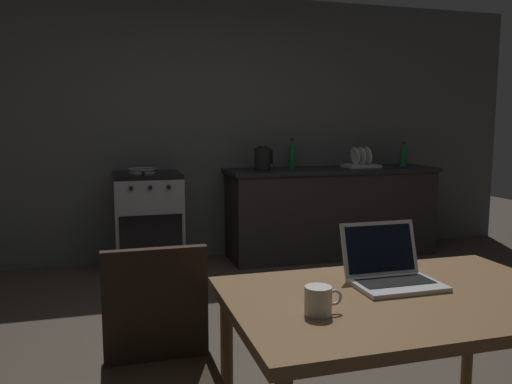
{
  "coord_description": "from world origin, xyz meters",
  "views": [
    {
      "loc": [
        -0.9,
        -2.45,
        1.34
      ],
      "look_at": [
        0.08,
        0.94,
        0.88
      ],
      "focal_mm": 36.2,
      "sensor_mm": 36.0,
      "label": 1
    }
  ],
  "objects_px": {
    "electric_kettle": "(263,159)",
    "dish_rack": "(361,163)",
    "frying_pan": "(142,171)",
    "bottle_b": "(292,154)",
    "bottle": "(403,155)",
    "coffee_mug": "(319,300)",
    "dining_table": "(403,314)",
    "stove_oven": "(148,221)",
    "chair": "(160,361)",
    "laptop": "(391,272)"
  },
  "relations": [
    {
      "from": "electric_kettle",
      "to": "dish_rack",
      "type": "distance_m",
      "value": 1.06
    },
    {
      "from": "electric_kettle",
      "to": "dish_rack",
      "type": "xyz_separation_m",
      "value": [
        1.06,
        0.0,
        -0.06
      ]
    },
    {
      "from": "frying_pan",
      "to": "bottle_b",
      "type": "height_order",
      "value": "bottle_b"
    },
    {
      "from": "electric_kettle",
      "to": "frying_pan",
      "type": "distance_m",
      "value": 1.15
    },
    {
      "from": "electric_kettle",
      "to": "bottle",
      "type": "relative_size",
      "value": 0.88
    },
    {
      "from": "frying_pan",
      "to": "coffee_mug",
      "type": "relative_size",
      "value": 3.41
    },
    {
      "from": "dish_rack",
      "to": "dining_table",
      "type": "bearing_deg",
      "value": -115.06
    },
    {
      "from": "stove_oven",
      "to": "dish_rack",
      "type": "bearing_deg",
      "value": 0.07
    },
    {
      "from": "bottle",
      "to": "frying_pan",
      "type": "xyz_separation_m",
      "value": [
        -2.67,
        0.02,
        -0.1
      ]
    },
    {
      "from": "dining_table",
      "to": "dish_rack",
      "type": "xyz_separation_m",
      "value": [
        1.51,
        3.23,
        0.28
      ]
    },
    {
      "from": "chair",
      "to": "bottle",
      "type": "xyz_separation_m",
      "value": [
        2.82,
        3.0,
        0.5
      ]
    },
    {
      "from": "dining_table",
      "to": "bottle_b",
      "type": "distance_m",
      "value": 3.42
    },
    {
      "from": "bottle_b",
      "to": "electric_kettle",
      "type": "bearing_deg",
      "value": -166.49
    },
    {
      "from": "dining_table",
      "to": "bottle",
      "type": "distance_m",
      "value": 3.76
    },
    {
      "from": "bottle",
      "to": "dish_rack",
      "type": "distance_m",
      "value": 0.47
    },
    {
      "from": "bottle",
      "to": "bottle_b",
      "type": "relative_size",
      "value": 0.87
    },
    {
      "from": "stove_oven",
      "to": "bottle_b",
      "type": "height_order",
      "value": "bottle_b"
    },
    {
      "from": "electric_kettle",
      "to": "dining_table",
      "type": "bearing_deg",
      "value": -97.92
    },
    {
      "from": "stove_oven",
      "to": "bottle",
      "type": "xyz_separation_m",
      "value": [
        2.63,
        -0.05,
        0.57
      ]
    },
    {
      "from": "laptop",
      "to": "stove_oven",
      "type": "bearing_deg",
      "value": 89.03
    },
    {
      "from": "dining_table",
      "to": "electric_kettle",
      "type": "height_order",
      "value": "electric_kettle"
    },
    {
      "from": "chair",
      "to": "laptop",
      "type": "bearing_deg",
      "value": 4.04
    },
    {
      "from": "stove_oven",
      "to": "coffee_mug",
      "type": "xyz_separation_m",
      "value": [
        0.29,
        -3.32,
        0.33
      ]
    },
    {
      "from": "dish_rack",
      "to": "bottle_b",
      "type": "bearing_deg",
      "value": 173.73
    },
    {
      "from": "bottle",
      "to": "dining_table",
      "type": "bearing_deg",
      "value": -121.81
    },
    {
      "from": "stove_oven",
      "to": "bottle",
      "type": "bearing_deg",
      "value": -1.04
    },
    {
      "from": "frying_pan",
      "to": "dish_rack",
      "type": "distance_m",
      "value": 2.21
    },
    {
      "from": "dining_table",
      "to": "laptop",
      "type": "xyz_separation_m",
      "value": [
        0.02,
        0.12,
        0.12
      ]
    },
    {
      "from": "chair",
      "to": "electric_kettle",
      "type": "distance_m",
      "value": 3.35
    },
    {
      "from": "dining_table",
      "to": "bottle_b",
      "type": "xyz_separation_m",
      "value": [
        0.78,
        3.31,
        0.38
      ]
    },
    {
      "from": "dining_table",
      "to": "stove_oven",
      "type": "bearing_deg",
      "value": 101.5
    },
    {
      "from": "chair",
      "to": "dish_rack",
      "type": "bearing_deg",
      "value": 59.6
    },
    {
      "from": "dining_table",
      "to": "frying_pan",
      "type": "distance_m",
      "value": 3.29
    },
    {
      "from": "electric_kettle",
      "to": "frying_pan",
      "type": "height_order",
      "value": "electric_kettle"
    },
    {
      "from": "chair",
      "to": "bottle_b",
      "type": "relative_size",
      "value": 3.0
    },
    {
      "from": "dining_table",
      "to": "laptop",
      "type": "bearing_deg",
      "value": 79.11
    },
    {
      "from": "dining_table",
      "to": "bottle_b",
      "type": "relative_size",
      "value": 4.21
    },
    {
      "from": "dining_table",
      "to": "coffee_mug",
      "type": "height_order",
      "value": "coffee_mug"
    },
    {
      "from": "coffee_mug",
      "to": "bottle",
      "type": "bearing_deg",
      "value": 54.45
    },
    {
      "from": "chair",
      "to": "dish_rack",
      "type": "xyz_separation_m",
      "value": [
        2.36,
        3.05,
        0.43
      ]
    },
    {
      "from": "dining_table",
      "to": "bottle",
      "type": "bearing_deg",
      "value": 58.19
    },
    {
      "from": "chair",
      "to": "dish_rack",
      "type": "relative_size",
      "value": 2.64
    },
    {
      "from": "electric_kettle",
      "to": "bottle_b",
      "type": "xyz_separation_m",
      "value": [
        0.33,
        0.08,
        0.03
      ]
    },
    {
      "from": "electric_kettle",
      "to": "stove_oven",
      "type": "bearing_deg",
      "value": -179.87
    },
    {
      "from": "bottle",
      "to": "dish_rack",
      "type": "bearing_deg",
      "value": 173.82
    },
    {
      "from": "laptop",
      "to": "dish_rack",
      "type": "xyz_separation_m",
      "value": [
        1.49,
        3.1,
        0.16
      ]
    },
    {
      "from": "chair",
      "to": "bottle",
      "type": "distance_m",
      "value": 4.15
    },
    {
      "from": "dish_rack",
      "to": "coffee_mug",
      "type": "bearing_deg",
      "value": -119.46
    },
    {
      "from": "bottle",
      "to": "coffee_mug",
      "type": "height_order",
      "value": "bottle"
    },
    {
      "from": "bottle_b",
      "to": "stove_oven",
      "type": "bearing_deg",
      "value": -176.72
    }
  ]
}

